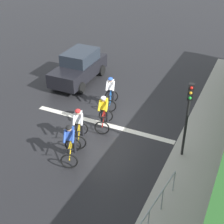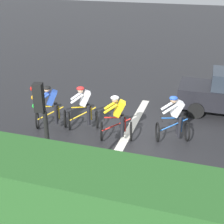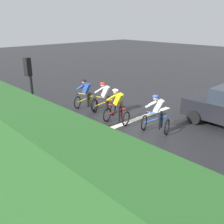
{
  "view_description": "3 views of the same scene",
  "coord_description": "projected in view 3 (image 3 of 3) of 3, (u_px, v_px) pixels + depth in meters",
  "views": [
    {
      "loc": [
        -5.84,
        11.57,
        8.41
      ],
      "look_at": [
        -0.63,
        0.51,
        0.93
      ],
      "focal_mm": 52.21,
      "sensor_mm": 36.0,
      "label": 1
    },
    {
      "loc": [
        -9.63,
        -2.25,
        5.67
      ],
      "look_at": [
        0.3,
        0.86,
        0.79
      ],
      "focal_mm": 51.79,
      "sensor_mm": 36.0,
      "label": 2
    },
    {
      "loc": [
        -8.02,
        -7.56,
        4.57
      ],
      "look_at": [
        -0.97,
        0.04,
        0.88
      ],
      "focal_mm": 41.38,
      "sensor_mm": 36.0,
      "label": 3
    }
  ],
  "objects": [
    {
      "name": "cyclist_mid",
      "position": [
        117.0,
        107.0,
        11.83
      ],
      "size": [
        0.96,
        1.23,
        1.66
      ],
      "color": "black",
      "rests_on": "ground"
    },
    {
      "name": "ground_plane",
      "position": [
        128.0,
        125.0,
        11.9
      ],
      "size": [
        80.0,
        80.0,
        0.0
      ],
      "primitive_type": "plane",
      "color": "black"
    },
    {
      "name": "cyclist_second",
      "position": [
        104.0,
        99.0,
        13.11
      ],
      "size": [
        1.06,
        1.26,
        1.66
      ],
      "color": "black",
      "rests_on": "ground"
    },
    {
      "name": "sidewalk_kerb",
      "position": [
        3.0,
        143.0,
        10.08
      ],
      "size": [
        2.8,
        23.82,
        0.12
      ],
      "primitive_type": "cube",
      "color": "#ADA89E",
      "rests_on": "ground"
    },
    {
      "name": "road_marking_stop_line",
      "position": [
        124.0,
        124.0,
        12.08
      ],
      "size": [
        7.0,
        0.3,
        0.01
      ],
      "primitive_type": "cube",
      "color": "silver",
      "rests_on": "ground"
    },
    {
      "name": "traffic_light_near_crossing",
      "position": [
        31.0,
        89.0,
        9.35
      ],
      "size": [
        0.24,
        0.31,
        3.34
      ],
      "color": "black",
      "rests_on": "ground"
    },
    {
      "name": "cyclist_fourth",
      "position": [
        157.0,
        115.0,
        10.9
      ],
      "size": [
        1.0,
        1.24,
        1.66
      ],
      "color": "black",
      "rests_on": "ground"
    },
    {
      "name": "cyclist_lead",
      "position": [
        86.0,
        95.0,
        13.72
      ],
      "size": [
        1.05,
        1.26,
        1.66
      ],
      "color": "black",
      "rests_on": "ground"
    }
  ]
}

